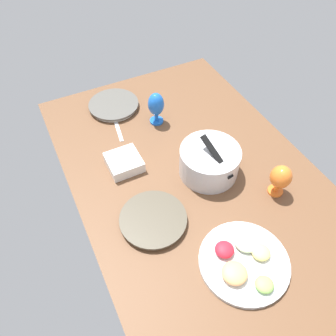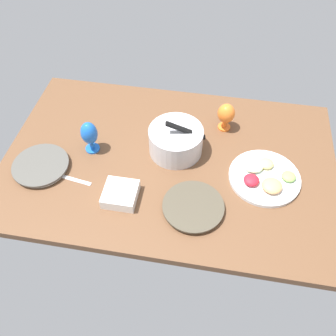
% 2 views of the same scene
% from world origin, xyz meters
% --- Properties ---
extents(ground_plane, '(1.60, 1.04, 0.04)m').
position_xyz_m(ground_plane, '(0.00, 0.00, -0.02)').
color(ground_plane, brown).
extents(dinner_plate_left, '(0.27, 0.27, 0.03)m').
position_xyz_m(dinner_plate_left, '(-0.59, -0.16, 0.01)').
color(dinner_plate_left, silver).
rests_on(dinner_plate_left, ground_plane).
extents(dinner_plate_right, '(0.27, 0.27, 0.03)m').
position_xyz_m(dinner_plate_right, '(0.15, -0.27, 0.01)').
color(dinner_plate_right, beige).
rests_on(dinner_plate_right, ground_plane).
extents(mixing_bowl, '(0.27, 0.26, 0.20)m').
position_xyz_m(mixing_bowl, '(0.02, 0.06, 0.07)').
color(mixing_bowl, silver).
rests_on(mixing_bowl, ground_plane).
extents(fruit_platter, '(0.33, 0.33, 0.06)m').
position_xyz_m(fruit_platter, '(0.45, -0.05, 0.02)').
color(fruit_platter, silver).
rests_on(fruit_platter, ground_plane).
extents(hurricane_glass_orange, '(0.09, 0.09, 0.15)m').
position_xyz_m(hurricane_glass_orange, '(0.25, 0.26, 0.09)').
color(hurricane_glass_orange, orange).
rests_on(hurricane_glass_orange, ground_plane).
extents(hurricane_glass_blue, '(0.08, 0.08, 0.17)m').
position_xyz_m(hurricane_glass_blue, '(-0.38, -0.00, 0.10)').
color(hurricane_glass_blue, blue).
rests_on(hurricane_glass_blue, ground_plane).
extents(square_bowl_white, '(0.15, 0.15, 0.05)m').
position_xyz_m(square_bowl_white, '(-0.17, -0.26, 0.03)').
color(square_bowl_white, white).
rests_on(square_bowl_white, ground_plane).
extents(fork_by_left_plate, '(0.18, 0.05, 0.01)m').
position_xyz_m(fork_by_left_plate, '(-0.42, -0.20, 0.00)').
color(fork_by_left_plate, silver).
rests_on(fork_by_left_plate, ground_plane).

